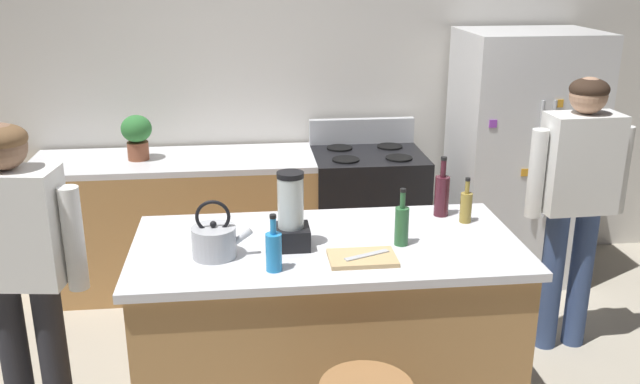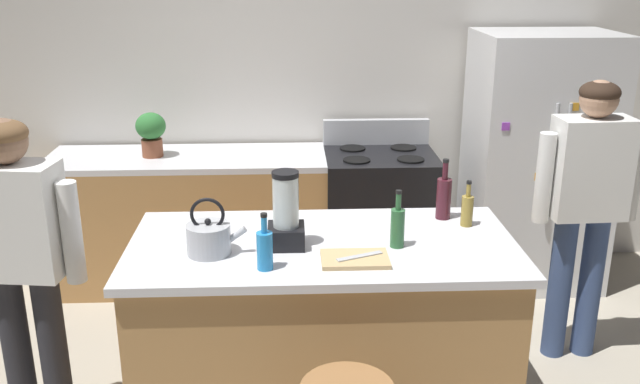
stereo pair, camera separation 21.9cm
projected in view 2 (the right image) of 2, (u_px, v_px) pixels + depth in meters
back_wall at (310, 83)px, 4.99m from camera, size 8.00×0.10×2.70m
kitchen_island at (323, 329)px, 3.43m from camera, size 1.83×0.90×0.93m
back_counter_run at (198, 220)px, 4.86m from camera, size 2.00×0.64×0.93m
refrigerator at (537, 161)px, 4.78m from camera, size 0.90×0.73×1.75m
stove_range at (379, 217)px, 4.89m from camera, size 0.76×0.65×1.11m
person_by_island_left at (21, 252)px, 3.12m from camera, size 0.60×0.27×1.57m
person_by_sink_right at (586, 196)px, 3.78m from camera, size 0.59×0.23×1.61m
potted_plant at (151, 131)px, 4.64m from camera, size 0.20×0.20×0.30m
blender_appliance at (286, 215)px, 3.19m from camera, size 0.17×0.17×0.36m
bottle_olive_oil at (398, 226)px, 3.20m from camera, size 0.07×0.07×0.28m
bottle_soda at (265, 249)px, 2.97m from camera, size 0.07×0.07×0.26m
bottle_wine at (444, 197)px, 3.55m from camera, size 0.08×0.08×0.32m
bottle_vinegar at (467, 209)px, 3.46m from camera, size 0.06×0.06×0.24m
tea_kettle at (209, 237)px, 3.13m from camera, size 0.28×0.20×0.27m
cutting_board at (355, 259)px, 3.07m from camera, size 0.30×0.20×0.02m
chef_knife at (359, 256)px, 3.07m from camera, size 0.22×0.11×0.01m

